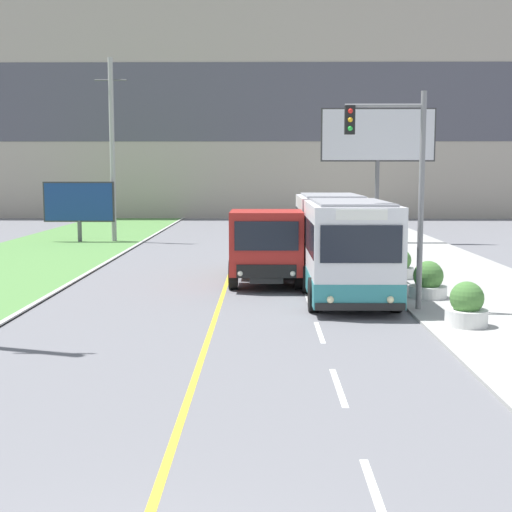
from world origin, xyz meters
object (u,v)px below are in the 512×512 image
Objects in this scene: utility_pole_far at (112,150)px; billboard_small at (79,203)px; planter_round_second at (428,282)px; planter_round_third at (400,265)px; planter_round_near at (467,307)px; city_bus at (339,241)px; car_distant at (303,228)px; dump_truck at (266,247)px; traffic_light_mast at (400,174)px; billboard_large at (378,139)px.

utility_pole_far reaches higher than billboard_small.
planter_round_second is at bearing -53.56° from utility_pole_far.
planter_round_second is 4.12m from planter_round_third.
planter_round_near is 8.23m from planter_round_third.
city_bus is 17.69m from car_distant.
city_bus is 2.58m from dump_truck.
planter_round_near is 1.05× the size of planter_round_third.
planter_round_third is (4.97, 1.07, -0.81)m from dump_truck.
utility_pole_far is at bearing 126.44° from planter_round_second.
traffic_light_mast is 0.83× the size of billboard_large.
billboard_small is 3.51× the size of planter_round_near.
utility_pole_far is at bearing 119.14° from dump_truck.
billboard_large reaches higher than billboard_small.
traffic_light_mast is at bearing -86.12° from car_distant.
billboard_large is at bearing -28.98° from car_distant.
city_bus is 19.97m from utility_pole_far.
billboard_small is (-1.90, -0.36, -3.00)m from utility_pole_far.
city_bus is 7.29m from planter_round_near.
dump_truck is 18.66m from billboard_small.
planter_round_second reaches higher than planter_round_third.
planter_round_second is (-1.19, -18.06, -5.24)m from billboard_large.
utility_pole_far is 1.66× the size of traffic_light_mast.
planter_round_near is (13.85, -22.82, -4.67)m from utility_pole_far.
utility_pole_far is 20.56m from planter_round_third.
planter_round_second is at bearing -88.56° from planter_round_third.
car_distant is 16.39m from planter_round_third.
utility_pole_far is (-10.98, -1.58, 4.56)m from car_distant.
planter_round_second is (13.81, -18.70, -4.67)m from utility_pole_far.
city_bus reaches higher than planter_round_second.
city_bus is 2.70× the size of car_distant.
car_distant reaches higher than planter_round_second.
planter_round_third is (-0.10, 4.12, -0.03)m from planter_round_second.
car_distant is at bearing 82.55° from dump_truck.
city_bus is 10.66× the size of planter_round_third.
planter_round_near is (2.59, -6.73, -1.01)m from city_bus.
traffic_light_mast is (1.50, -22.15, 3.28)m from car_distant.
traffic_light_mast is (3.76, -4.91, 2.60)m from dump_truck.
planter_round_near is at bearing -83.30° from car_distant.
city_bus is 5.22m from traffic_light_mast.
city_bus is 3.05m from planter_round_third.
car_distant is at bearing 99.55° from planter_round_third.
city_bus reaches higher than dump_truck.
dump_truck is (-2.53, 0.43, -0.23)m from city_bus.
billboard_large is (3.74, 15.44, 4.23)m from city_bus.
utility_pole_far reaches higher than billboard_large.
dump_truck is at bearing -60.86° from utility_pole_far.
utility_pole_far is 8.84× the size of planter_round_second.
billboard_large is at bearing 67.35° from dump_truck.
dump_truck is 6.71m from traffic_light_mast.
utility_pole_far reaches higher than planter_round_third.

